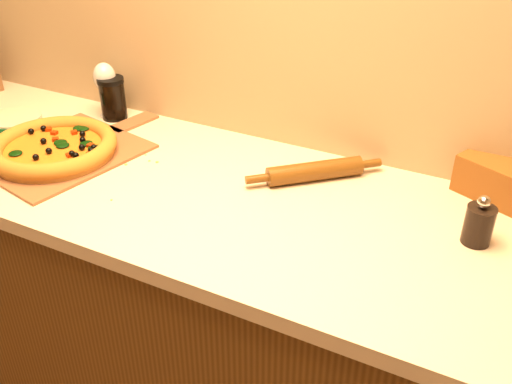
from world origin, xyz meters
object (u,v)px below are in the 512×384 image
Objects in this scene: pizza_peel at (65,151)px; pepper_grinder at (479,224)px; pizza at (53,147)px; cutting_board at (0,143)px; rolling_pin at (315,171)px; dark_jar at (113,98)px; wine_glass at (105,79)px; side_plate at (14,119)px.

pizza_peel is 1.12m from pepper_grinder.
pizza is 0.84× the size of cutting_board.
rolling_pin is 2.16× the size of dark_jar.
rolling_pin is at bearing -6.47° from wine_glass.
cutting_board is at bearing -55.93° from side_plate.
wine_glass is at bearing 35.55° from side_plate.
pizza is at bearing -12.34° from cutting_board.
pizza is 1.21× the size of rolling_pin.
pepper_grinder is at bearing -8.75° from wine_glass.
cutting_board is 1.33m from pepper_grinder.
rolling_pin is 1.70× the size of side_plate.
side_plate is (-0.30, 0.13, -0.02)m from pizza.
cutting_board is at bearing -173.98° from pepper_grinder.
dark_jar reaches higher than pepper_grinder.
wine_glass reaches higher than pizza.
wine_glass is (-0.06, 0.27, 0.12)m from pizza_peel.
wine_glass is at bearing 173.53° from rolling_pin.
dark_jar reaches higher than cutting_board.
wine_glass is 0.32m from side_plate.
pizza_peel is at bearing -83.38° from dark_jar.
side_plate is at bearing -148.35° from dark_jar.
side_plate is (-0.10, 0.15, 0.00)m from cutting_board.
pizza_peel is 0.27m from dark_jar.
side_plate is at bearing 179.73° from pepper_grinder.
dark_jar is at bearing 108.21° from pizza_peel.
pizza is 0.20m from cutting_board.
side_plate is at bearing 106.70° from cutting_board.
cutting_board is at bearing -114.39° from wine_glass.
pizza_peel is 4.41× the size of dark_jar.
pepper_grinder is at bearing -12.76° from rolling_pin.
side_plate is (-1.42, 0.01, -0.04)m from pepper_grinder.
pizza is 2.93× the size of pepper_grinder.
pepper_grinder is 0.89× the size of dark_jar.
cutting_board is 1.43× the size of rolling_pin.
pizza is 2.61× the size of dark_jar.
wine_glass reaches higher than pizza_peel.
rolling_pin is at bearing 167.24° from pepper_grinder.
pepper_grinder is (1.32, 0.14, 0.04)m from cutting_board.
rolling_pin is 1.00m from side_plate.
wine_glass reaches higher than side_plate.
pizza_peel is 0.21m from cutting_board.
pepper_grinder reaches higher than pizza.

